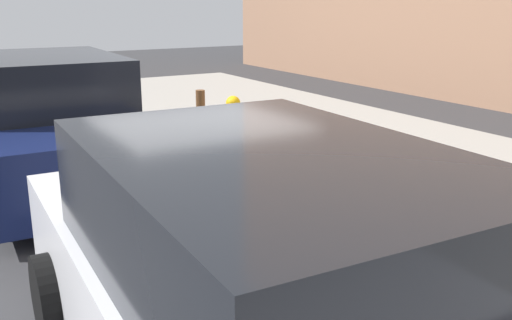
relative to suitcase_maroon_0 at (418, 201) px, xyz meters
The scene contains 12 objects.
ground_plane 3.50m from the suitcase_maroon_0, 10.27° to the left, with size 40.00×40.00×0.00m, color #333335.
sidewalk_curb 3.92m from the suitcase_maroon_0, 28.94° to the right, with size 18.00×5.00×0.14m, color #9E9B93.
suitcase_maroon_0 is the anchor object (origin of this frame).
suitcase_red_1 0.62m from the suitcase_maroon_0, 10.14° to the right, with size 0.51×0.28×0.85m.
suitcase_silver_2 1.17m from the suitcase_maroon_0, ahead, with size 0.40×0.27×0.88m.
suitcase_black_3 1.73m from the suitcase_maroon_0, ahead, with size 0.50×0.23×0.80m.
suitcase_navy_4 2.27m from the suitcase_maroon_0, ahead, with size 0.38×0.22×0.96m.
suitcase_olive_5 2.80m from the suitcase_maroon_0, ahead, with size 0.46×0.21×0.80m.
fire_hydrant 3.65m from the suitcase_maroon_0, ahead, with size 0.39×0.21×0.84m.
bollard_post 4.42m from the suitcase_maroon_0, ahead, with size 0.14×0.14×0.83m, color brown.
parked_car_white_0 2.68m from the suitcase_maroon_0, 117.46° to the left, with size 4.73×2.11×1.60m.
parked_car_navy_1 4.76m from the suitcase_maroon_0, 29.95° to the left, with size 4.78×2.21×1.63m.
Camera 1 is at (-6.92, 3.19, 2.29)m, focal length 40.44 mm.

